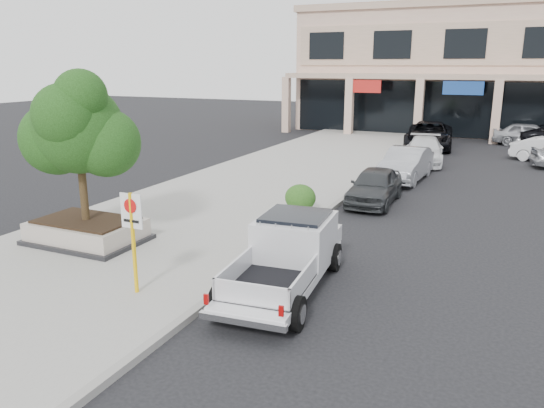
# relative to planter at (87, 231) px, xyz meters

# --- Properties ---
(ground) EXTENTS (120.00, 120.00, 0.00)m
(ground) POSITION_rel_planter_xyz_m (6.74, -0.00, -0.48)
(ground) COLOR black
(ground) RESTS_ON ground
(sidewalk) EXTENTS (8.00, 52.00, 0.15)m
(sidewalk) POSITION_rel_planter_xyz_m (1.24, 6.00, -0.40)
(sidewalk) COLOR gray
(sidewalk) RESTS_ON ground
(curb) EXTENTS (0.20, 52.00, 0.15)m
(curb) POSITION_rel_planter_xyz_m (5.19, 6.00, -0.40)
(curb) COLOR gray
(curb) RESTS_ON ground
(planter) EXTENTS (3.20, 2.20, 0.68)m
(planter) POSITION_rel_planter_xyz_m (0.00, 0.00, 0.00)
(planter) COLOR black
(planter) RESTS_ON sidewalk
(planter_tree) EXTENTS (2.90, 2.55, 4.00)m
(planter_tree) POSITION_rel_planter_xyz_m (0.13, 0.15, 2.94)
(planter_tree) COLOR black
(planter_tree) RESTS_ON planter
(no_parking_sign) EXTENTS (0.55, 0.09, 2.30)m
(no_parking_sign) POSITION_rel_planter_xyz_m (3.54, -2.25, 1.16)
(no_parking_sign) COLOR yellow
(no_parking_sign) RESTS_ON sidewalk
(hedge) EXTENTS (1.10, 0.99, 0.93)m
(hedge) POSITION_rel_planter_xyz_m (4.36, 5.69, 0.14)
(hedge) COLOR #1B4814
(hedge) RESTS_ON sidewalk
(pickup_truck) EXTENTS (2.37, 5.31, 1.62)m
(pickup_truck) POSITION_rel_planter_xyz_m (6.39, -0.51, 0.34)
(pickup_truck) COLOR silver
(pickup_truck) RESTS_ON ground
(curb_car_a) EXTENTS (1.68, 4.02, 1.36)m
(curb_car_a) POSITION_rel_planter_xyz_m (6.34, 8.32, 0.20)
(curb_car_a) COLOR #2F3134
(curb_car_a) RESTS_ON ground
(curb_car_b) EXTENTS (1.86, 4.60, 1.49)m
(curb_car_b) POSITION_rel_planter_xyz_m (6.62, 12.95, 0.27)
(curb_car_b) COLOR #A4A6AC
(curb_car_b) RESTS_ON ground
(curb_car_c) EXTENTS (2.56, 4.96, 1.38)m
(curb_car_c) POSITION_rel_planter_xyz_m (6.68, 17.68, 0.21)
(curb_car_c) COLOR silver
(curb_car_c) RESTS_ON ground
(curb_car_d) EXTENTS (3.36, 6.22, 1.66)m
(curb_car_d) POSITION_rel_planter_xyz_m (6.11, 23.14, 0.35)
(curb_car_d) COLOR black
(curb_car_d) RESTS_ON ground
(lot_car_e) EXTENTS (4.56, 2.24, 1.50)m
(lot_car_e) POSITION_rel_planter_xyz_m (11.86, 26.86, 0.27)
(lot_car_e) COLOR #A8AAB0
(lot_car_e) RESTS_ON ground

